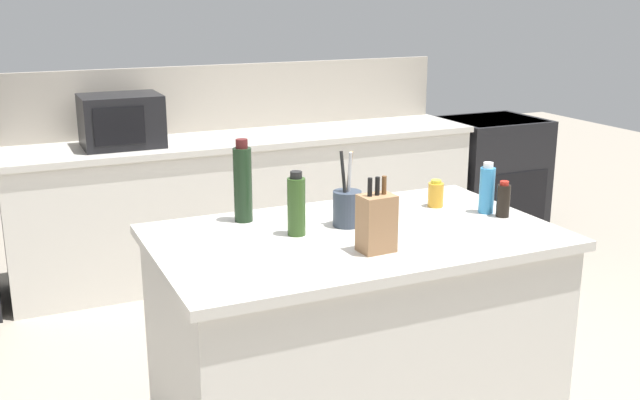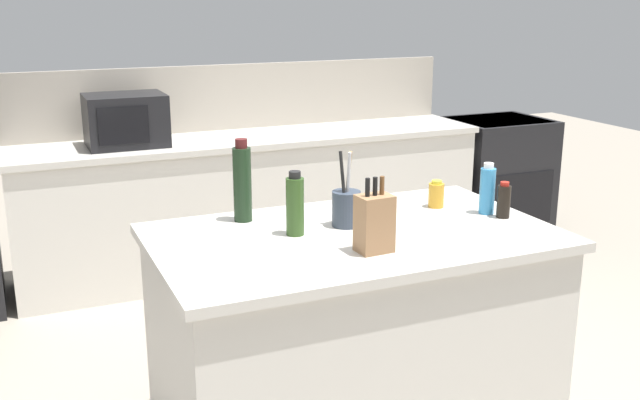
% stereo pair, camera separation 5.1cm
% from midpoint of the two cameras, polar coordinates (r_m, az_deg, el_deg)
% --- Properties ---
extents(back_counter_run, '(3.25, 0.66, 0.94)m').
position_cam_midpoint_polar(back_counter_run, '(5.26, -4.74, -0.13)').
color(back_counter_run, beige).
rests_on(back_counter_run, ground_plane).
extents(wall_backsplash, '(3.21, 0.03, 0.46)m').
position_cam_midpoint_polar(wall_backsplash, '(5.41, -6.00, 7.84)').
color(wall_backsplash, '#B2A899').
rests_on(wall_backsplash, back_counter_run).
extents(kitchen_island, '(1.64, 0.98, 0.94)m').
position_cam_midpoint_polar(kitchen_island, '(3.24, 2.96, -10.41)').
color(kitchen_island, beige).
rests_on(kitchen_island, ground_plane).
extents(range_oven, '(0.76, 0.65, 0.92)m').
position_cam_midpoint_polar(range_oven, '(6.20, 13.47, 1.86)').
color(range_oven, black).
rests_on(range_oven, ground_plane).
extents(microwave, '(0.49, 0.39, 0.33)m').
position_cam_midpoint_polar(microwave, '(4.92, -14.30, 5.91)').
color(microwave, black).
rests_on(microwave, back_counter_run).
extents(knife_block, '(0.14, 0.11, 0.29)m').
position_cam_midpoint_polar(knife_block, '(2.82, 4.68, -1.74)').
color(knife_block, '#936B47').
rests_on(knife_block, kitchen_island).
extents(utensil_crock, '(0.12, 0.12, 0.32)m').
position_cam_midpoint_polar(utensil_crock, '(3.13, 2.48, -0.54)').
color(utensil_crock, '#333D4C').
rests_on(utensil_crock, kitchen_island).
extents(honey_jar, '(0.07, 0.07, 0.13)m').
position_cam_midpoint_polar(honey_jar, '(3.45, 9.27, 0.41)').
color(honey_jar, gold).
rests_on(honey_jar, kitchen_island).
extents(wine_bottle, '(0.08, 0.08, 0.36)m').
position_cam_midpoint_polar(wine_bottle, '(3.19, -5.48, 1.32)').
color(wine_bottle, black).
rests_on(wine_bottle, kitchen_island).
extents(soy_sauce_bottle, '(0.06, 0.06, 0.16)m').
position_cam_midpoint_polar(soy_sauce_bottle, '(3.35, 14.24, -0.06)').
color(soy_sauce_bottle, black).
rests_on(soy_sauce_bottle, kitchen_island).
extents(olive_oil_bottle, '(0.07, 0.07, 0.26)m').
position_cam_midpoint_polar(olive_oil_bottle, '(3.00, -1.43, -0.40)').
color(olive_oil_bottle, '#2D4C1E').
rests_on(olive_oil_bottle, kitchen_island).
extents(dish_soap_bottle, '(0.07, 0.07, 0.23)m').
position_cam_midpoint_polar(dish_soap_bottle, '(3.39, 13.05, 0.76)').
color(dish_soap_bottle, '#3384BC').
rests_on(dish_soap_bottle, kitchen_island).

